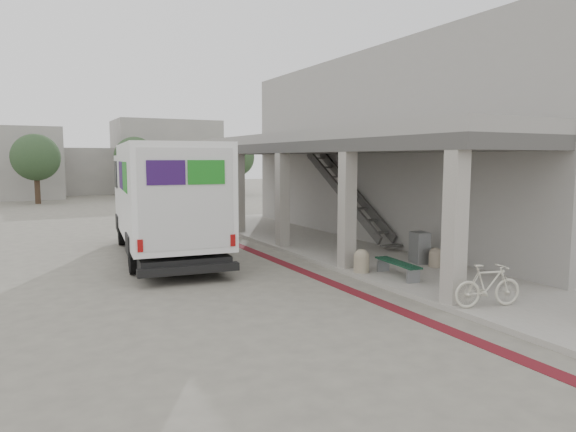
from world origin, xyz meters
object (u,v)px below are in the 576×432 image
utility_cabinet (420,248)px  fedex_truck (165,198)px  bicycle_cream (488,286)px  bench (398,266)px

utility_cabinet → fedex_truck: bearing=152.0°
fedex_truck → bicycle_cream: bearing=-58.5°
bench → utility_cabinet: size_ratio=1.87×
utility_cabinet → bicycle_cream: utility_cabinet is taller
bench → bicycle_cream: size_ratio=1.13×
bicycle_cream → fedex_truck: bearing=39.7°
bench → fedex_truck: bearing=132.3°
fedex_truck → bench: size_ratio=5.10×
bench → utility_cabinet: (1.70, 1.10, 0.17)m
fedex_truck → utility_cabinet: 8.03m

